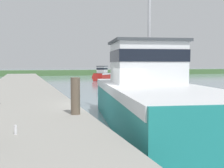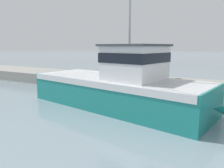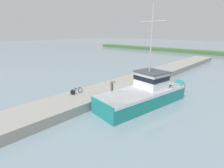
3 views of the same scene
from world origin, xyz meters
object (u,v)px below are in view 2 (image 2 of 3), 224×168
water_bottle_on_curb (97,73)px  bicycle_touring (106,71)px  fishing_boat_main (123,86)px  water_bottle_by_bike (111,75)px  mooring_post (124,73)px

water_bottle_on_curb → bicycle_touring: bearing=93.2°
fishing_boat_main → water_bottle_by_bike: size_ratio=60.01×
bicycle_touring → water_bottle_by_bike: 1.48m
fishing_boat_main → mooring_post: bearing=-144.5°
fishing_boat_main → mooring_post: fishing_boat_main is taller
water_bottle_on_curb → water_bottle_by_bike: size_ratio=1.04×
bicycle_touring → water_bottle_on_curb: bearing=-83.3°
mooring_post → water_bottle_by_bike: bearing=-129.8°
mooring_post → water_bottle_by_bike: 2.96m
bicycle_touring → water_bottle_by_bike: size_ratio=7.48×
mooring_post → water_bottle_by_bike: (-1.87, -2.24, -0.51)m
fishing_boat_main → water_bottle_on_curb: (-6.38, -6.10, -0.23)m
bicycle_touring → mooring_post: mooring_post is taller
fishing_boat_main → bicycle_touring: bearing=-131.7°
mooring_post → water_bottle_on_curb: 5.12m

